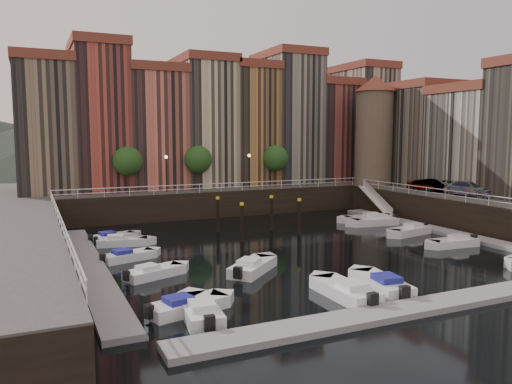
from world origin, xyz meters
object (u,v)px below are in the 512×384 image
car_a (424,186)px  car_b (432,186)px  boat_left_1 (153,272)px  car_c (470,189)px  mooring_pilings (258,217)px  boat_left_0 (186,306)px  gangway (376,199)px  boat_left_2 (128,256)px  corner_tower (374,129)px

car_a → car_b: car_b is taller
boat_left_1 → car_c: 35.10m
boat_left_1 → mooring_pilings: bearing=20.3°
boat_left_0 → car_a: car_a is taller
boat_left_0 → car_a: (33.57, 18.77, 3.31)m
boat_left_1 → car_c: car_c is taller
car_b → car_c: 4.80m
gangway → boat_left_0: gangway is taller
gangway → boat_left_1: bearing=-153.4°
car_a → car_b: 1.08m
gangway → boat_left_0: 37.01m
boat_left_2 → car_c: car_c is taller
gangway → car_c: 10.53m
boat_left_1 → car_a: car_a is taller
mooring_pilings → boat_left_2: size_ratio=1.61×
corner_tower → gangway: size_ratio=1.66×
corner_tower → boat_left_2: bearing=-157.1°
gangway → car_c: car_c is taller
gangway → car_b: 6.38m
gangway → car_c: (4.78, -9.20, 1.85)m
car_a → boat_left_1: bearing=-173.0°
corner_tower → boat_left_0: size_ratio=2.93×
mooring_pilings → car_c: bearing=-11.8°
corner_tower → boat_left_2: 37.50m
boat_left_2 → car_c: size_ratio=0.81×
mooring_pilings → car_a: (21.34, 1.17, 2.01)m
car_b → car_c: size_ratio=0.78×
mooring_pilings → boat_left_0: (-12.23, -17.61, -1.29)m
car_b → boat_left_0: bearing=-165.5°
boat_left_0 → boat_left_2: 12.63m
boat_left_1 → car_b: car_b is taller
mooring_pilings → boat_left_1: 16.11m
boat_left_0 → car_a: size_ratio=1.21×
gangway → boat_left_0: (-29.60, -22.16, -1.56)m
car_a → car_b: size_ratio=0.94×
gangway → boat_left_2: gangway is taller
gangway → corner_tower: bearing=57.2°
mooring_pilings → car_a: size_ratio=1.78×
boat_left_1 → car_b: (33.93, 10.42, 3.35)m
gangway → boat_left_0: bearing=-143.2°
boat_left_2 → boat_left_0: bearing=-103.2°
corner_tower → car_c: (1.88, -13.70, -6.43)m
corner_tower → boat_left_0: corner_tower is taller
mooring_pilings → boat_left_0: bearing=-124.8°
boat_left_1 → car_b: size_ratio=1.06×
car_a → mooring_pilings: bearing=171.3°
corner_tower → gangway: (-2.90, -4.50, -8.28)m
car_c → car_a: bearing=84.4°
corner_tower → car_b: (1.34, -8.93, -6.52)m
mooring_pilings → boat_left_1: mooring_pilings is taller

